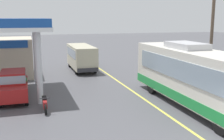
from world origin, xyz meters
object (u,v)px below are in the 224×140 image
object	(u,v)px
coach_bus_main	(194,78)
minibus_opposing_lane	(81,55)
motorcycle_parked_forecourt	(45,103)
car_at_pump	(14,84)
pedestrian_near_pump	(23,84)

from	to	relation	value
coach_bus_main	minibus_opposing_lane	distance (m)	13.95
motorcycle_parked_forecourt	car_at_pump	bearing A→B (deg)	120.15
motorcycle_parked_forecourt	minibus_opposing_lane	bearing A→B (deg)	69.59
minibus_opposing_lane	pedestrian_near_pump	distance (m)	10.29
car_at_pump	minibus_opposing_lane	bearing A→B (deg)	55.12
coach_bus_main	car_at_pump	distance (m)	11.17
car_at_pump	motorcycle_parked_forecourt	distance (m)	3.46
coach_bus_main	car_at_pump	world-z (taller)	coach_bus_main
motorcycle_parked_forecourt	pedestrian_near_pump	size ratio (longest dim) A/B	1.08
coach_bus_main	car_at_pump	bearing A→B (deg)	155.26
motorcycle_parked_forecourt	pedestrian_near_pump	distance (m)	3.19
car_at_pump	coach_bus_main	bearing A→B (deg)	-24.74
car_at_pump	pedestrian_near_pump	world-z (taller)	car_at_pump
minibus_opposing_lane	motorcycle_parked_forecourt	size ratio (longest dim) A/B	3.41
coach_bus_main	motorcycle_parked_forecourt	size ratio (longest dim) A/B	6.13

